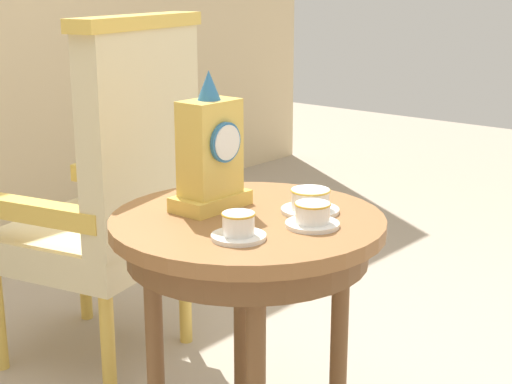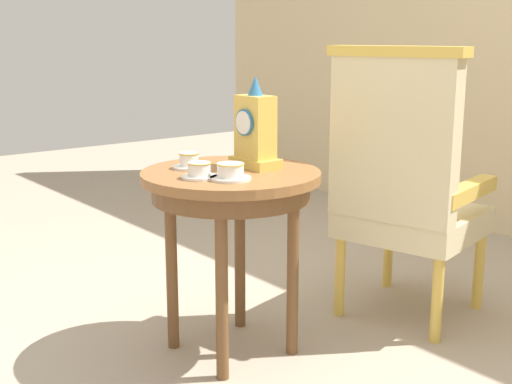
% 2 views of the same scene
% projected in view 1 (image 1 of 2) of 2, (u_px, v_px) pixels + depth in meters
% --- Properties ---
extents(side_table, '(0.65, 0.65, 0.70)m').
position_uv_depth(side_table, '(248.00, 251.00, 1.86)').
color(side_table, brown).
rests_on(side_table, ground).
extents(teacup_left, '(0.12, 0.12, 0.06)m').
position_uv_depth(teacup_left, '(239.00, 228.00, 1.67)').
color(teacup_left, white).
rests_on(teacup_left, side_table).
extents(teacup_right, '(0.12, 0.12, 0.06)m').
position_uv_depth(teacup_right, '(312.00, 216.00, 1.75)').
color(teacup_right, white).
rests_on(teacup_right, side_table).
extents(teacup_center, '(0.14, 0.14, 0.06)m').
position_uv_depth(teacup_center, '(310.00, 202.00, 1.86)').
color(teacup_center, white).
rests_on(teacup_center, side_table).
extents(mantel_clock, '(0.19, 0.11, 0.34)m').
position_uv_depth(mantel_clock, '(210.00, 154.00, 1.87)').
color(mantel_clock, gold).
rests_on(mantel_clock, side_table).
extents(armchair, '(0.65, 0.64, 1.14)m').
position_uv_depth(armchair, '(114.00, 191.00, 2.46)').
color(armchair, beige).
rests_on(armchair, ground).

